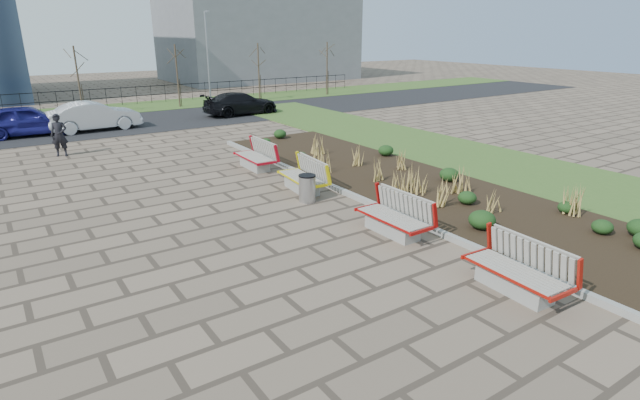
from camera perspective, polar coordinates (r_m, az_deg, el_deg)
ground at (r=9.69m, az=2.61°, el=-11.46°), size 120.00×120.00×0.00m
planting_bed at (r=16.95m, az=9.59°, el=1.98°), size 4.50×18.00×0.10m
planting_curb at (r=15.49m, az=3.29°, el=0.70°), size 0.16×18.00×0.15m
grass_verge_near at (r=20.42m, az=19.38°, el=3.97°), size 5.00×38.00×0.04m
grass_verge_far at (r=35.39m, az=-25.81°, el=9.08°), size 80.00×5.00×0.04m
road at (r=29.53m, az=-23.91°, el=7.73°), size 80.00×7.00×0.02m
bench_a at (r=10.48m, az=21.47°, el=-7.31°), size 1.00×2.14×1.00m
bench_b at (r=12.60m, az=8.29°, el=-1.74°), size 0.92×2.11×1.00m
bench_c at (r=15.87m, az=-2.14°, el=2.78°), size 1.11×2.18×1.00m
bench_d at (r=18.67m, az=-7.52°, el=5.08°), size 0.95×2.12×1.00m
litter_bin at (r=14.88m, az=-1.47°, el=1.30°), size 0.50×0.50×0.81m
pedestrian at (r=22.93m, az=-27.65°, el=6.58°), size 0.73×0.59×1.72m
car_blue at (r=28.19m, az=-30.45°, el=7.86°), size 4.48×2.03×1.49m
car_silver at (r=28.20m, az=-24.39°, el=8.73°), size 4.46×1.71×1.45m
car_black at (r=31.16m, az=-9.04°, el=10.85°), size 4.67×2.06×1.33m
tree_c at (r=33.69m, az=-25.88°, el=12.16°), size 1.40×1.40×4.00m
tree_d at (r=35.09m, az=-15.99°, el=13.47°), size 1.40×1.40×4.00m
tree_e at (r=37.41m, az=-7.01°, el=14.33°), size 1.40×1.40×4.00m
tree_f at (r=40.50m, az=0.81°, el=14.79°), size 1.40×1.40×4.00m
lamp_east at (r=35.24m, az=-12.69°, el=15.39°), size 0.24×0.60×6.00m
railing_fence at (r=36.78m, az=-26.33°, el=10.29°), size 44.00×0.10×1.20m
building_grey at (r=54.74m, az=-7.15°, el=18.81°), size 18.00×12.00×10.00m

